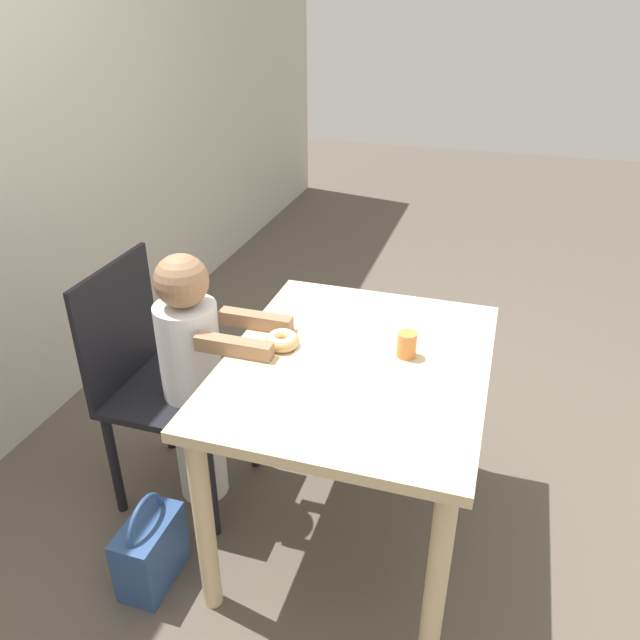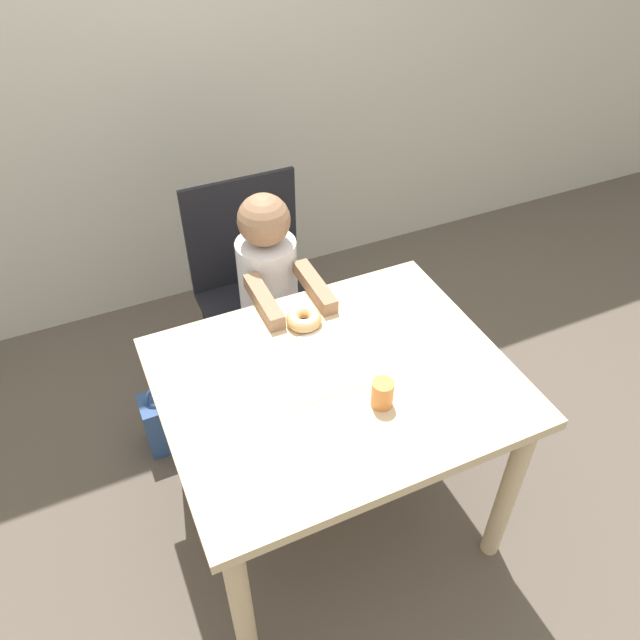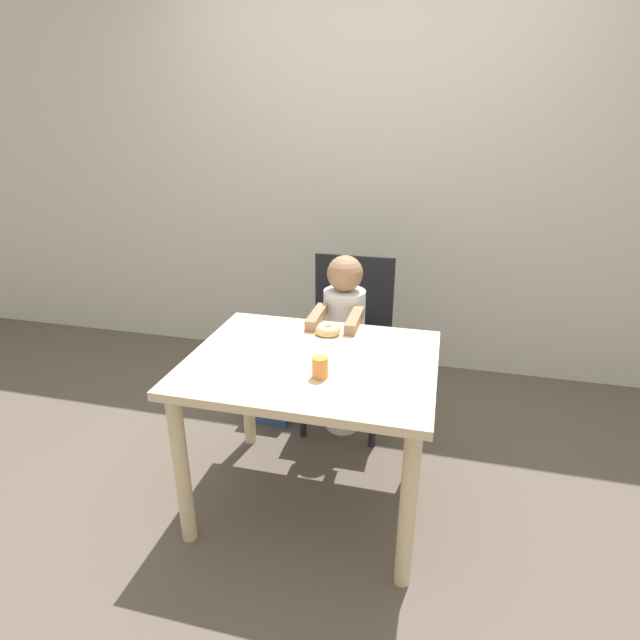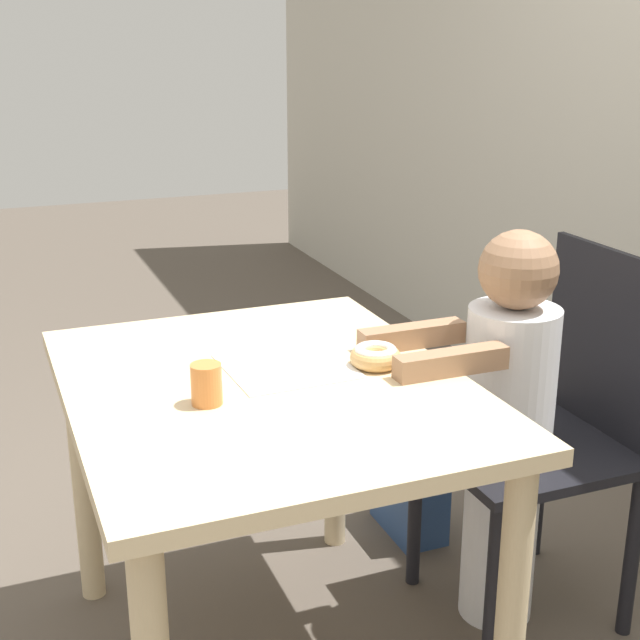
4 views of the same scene
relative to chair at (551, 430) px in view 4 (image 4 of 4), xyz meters
The scene contains 7 objects.
dining_table 0.73m from the chair, 91.07° to the right, with size 0.99×0.80×0.71m.
chair is the anchor object (origin of this frame).
child_figure 0.14m from the chair, 90.00° to the right, with size 0.23×0.45×0.99m.
donut 0.54m from the chair, 90.76° to the right, with size 0.11×0.11×0.05m.
napkin 0.70m from the chair, 96.46° to the right, with size 0.27×0.27×0.00m.
handbag 0.57m from the chair, 159.92° to the right, with size 0.25×0.14×0.34m.
cup 0.91m from the chair, 86.29° to the right, with size 0.06×0.06×0.08m.
Camera 4 is at (1.63, -0.53, 1.41)m, focal length 50.00 mm.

